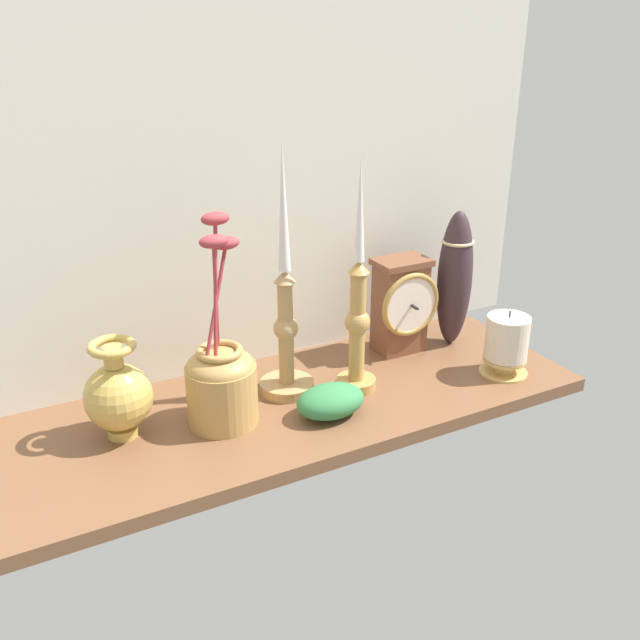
{
  "coord_description": "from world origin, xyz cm",
  "views": [
    {
      "loc": [
        -45.06,
        -94.02,
        59.97
      ],
      "look_at": [
        4.69,
        0.0,
        14.0
      ],
      "focal_mm": 38.88,
      "sensor_mm": 36.0,
      "label": 1
    }
  ],
  "objects_px": {
    "candlestick_tall_left": "(286,325)",
    "tall_ceramic_vase": "(455,278)",
    "candlestick_tall_center": "(357,319)",
    "brass_vase_bulbous": "(118,394)",
    "mantel_clock": "(402,305)",
    "pillar_candle_front": "(506,344)",
    "brass_vase_jar": "(221,379)"
  },
  "relations": [
    {
      "from": "pillar_candle_front",
      "to": "brass_vase_bulbous",
      "type": "bearing_deg",
      "value": 170.11
    },
    {
      "from": "mantel_clock",
      "to": "tall_ceramic_vase",
      "type": "xyz_separation_m",
      "value": [
        0.11,
        -0.02,
        0.04
      ]
    },
    {
      "from": "candlestick_tall_left",
      "to": "tall_ceramic_vase",
      "type": "relative_size",
      "value": 1.61
    },
    {
      "from": "tall_ceramic_vase",
      "to": "candlestick_tall_left",
      "type": "bearing_deg",
      "value": -176.03
    },
    {
      "from": "pillar_candle_front",
      "to": "mantel_clock",
      "type": "bearing_deg",
      "value": 124.83
    },
    {
      "from": "candlestick_tall_left",
      "to": "candlestick_tall_center",
      "type": "relative_size",
      "value": 1.07
    },
    {
      "from": "candlestick_tall_center",
      "to": "tall_ceramic_vase",
      "type": "height_order",
      "value": "candlestick_tall_center"
    },
    {
      "from": "candlestick_tall_left",
      "to": "tall_ceramic_vase",
      "type": "xyz_separation_m",
      "value": [
        0.38,
        0.03,
        0.01
      ]
    },
    {
      "from": "brass_vase_bulbous",
      "to": "pillar_candle_front",
      "type": "distance_m",
      "value": 0.68
    },
    {
      "from": "brass_vase_bulbous",
      "to": "brass_vase_jar",
      "type": "xyz_separation_m",
      "value": [
        0.16,
        -0.03,
        0.01
      ]
    },
    {
      "from": "candlestick_tall_left",
      "to": "brass_vase_jar",
      "type": "height_order",
      "value": "candlestick_tall_left"
    },
    {
      "from": "brass_vase_jar",
      "to": "tall_ceramic_vase",
      "type": "height_order",
      "value": "brass_vase_jar"
    },
    {
      "from": "tall_ceramic_vase",
      "to": "brass_vase_jar",
      "type": "bearing_deg",
      "value": -172.23
    },
    {
      "from": "candlestick_tall_left",
      "to": "tall_ceramic_vase",
      "type": "height_order",
      "value": "candlestick_tall_left"
    },
    {
      "from": "mantel_clock",
      "to": "pillar_candle_front",
      "type": "distance_m",
      "value": 0.21
    },
    {
      "from": "mantel_clock",
      "to": "tall_ceramic_vase",
      "type": "height_order",
      "value": "tall_ceramic_vase"
    },
    {
      "from": "tall_ceramic_vase",
      "to": "pillar_candle_front",
      "type": "bearing_deg",
      "value": -87.69
    },
    {
      "from": "pillar_candle_front",
      "to": "candlestick_tall_left",
      "type": "bearing_deg",
      "value": 161.7
    },
    {
      "from": "mantel_clock",
      "to": "candlestick_tall_center",
      "type": "xyz_separation_m",
      "value": [
        -0.15,
        -0.09,
        0.04
      ]
    },
    {
      "from": "candlestick_tall_left",
      "to": "tall_ceramic_vase",
      "type": "bearing_deg",
      "value": 3.97
    },
    {
      "from": "candlestick_tall_left",
      "to": "pillar_candle_front",
      "type": "distance_m",
      "value": 0.41
    },
    {
      "from": "mantel_clock",
      "to": "candlestick_tall_center",
      "type": "relative_size",
      "value": 0.46
    },
    {
      "from": "candlestick_tall_left",
      "to": "brass_vase_jar",
      "type": "relative_size",
      "value": 1.28
    },
    {
      "from": "brass_vase_bulbous",
      "to": "pillar_candle_front",
      "type": "relative_size",
      "value": 1.3
    },
    {
      "from": "mantel_clock",
      "to": "brass_vase_bulbous",
      "type": "distance_m",
      "value": 0.56
    },
    {
      "from": "candlestick_tall_center",
      "to": "brass_vase_bulbous",
      "type": "distance_m",
      "value": 0.41
    },
    {
      "from": "mantel_clock",
      "to": "brass_vase_jar",
      "type": "distance_m",
      "value": 0.41
    },
    {
      "from": "pillar_candle_front",
      "to": "tall_ceramic_vase",
      "type": "distance_m",
      "value": 0.17
    },
    {
      "from": "brass_vase_bulbous",
      "to": "pillar_candle_front",
      "type": "bearing_deg",
      "value": -9.89
    },
    {
      "from": "mantel_clock",
      "to": "brass_vase_bulbous",
      "type": "xyz_separation_m",
      "value": [
        -0.56,
        -0.05,
        -0.02
      ]
    },
    {
      "from": "brass_vase_bulbous",
      "to": "tall_ceramic_vase",
      "type": "relative_size",
      "value": 0.59
    },
    {
      "from": "brass_vase_bulbous",
      "to": "brass_vase_jar",
      "type": "distance_m",
      "value": 0.16
    }
  ]
}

